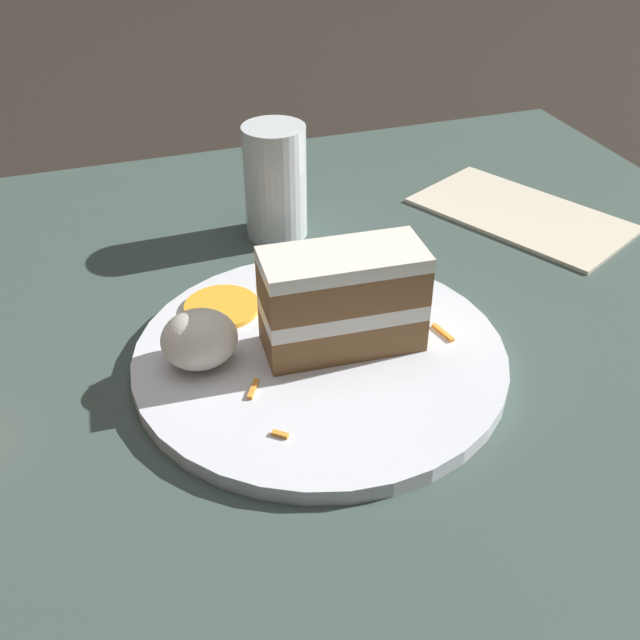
{
  "coord_description": "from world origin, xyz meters",
  "views": [
    {
      "loc": [
        0.18,
        0.5,
        0.4
      ],
      "look_at": [
        0.03,
        0.04,
        0.06
      ],
      "focal_mm": 42.0,
      "sensor_mm": 36.0,
      "label": 1
    }
  ],
  "objects_px": {
    "plate": "(320,357)",
    "cream_dollop": "(199,339)",
    "orange_garnish": "(222,307)",
    "drinking_glass": "(278,189)",
    "menu_card": "(521,214)",
    "cake_slice": "(343,300)"
  },
  "relations": [
    {
      "from": "cake_slice",
      "to": "orange_garnish",
      "type": "relative_size",
      "value": 1.98
    },
    {
      "from": "cream_dollop",
      "to": "drinking_glass",
      "type": "xyz_separation_m",
      "value": [
        -0.12,
        -0.21,
        0.01
      ]
    },
    {
      "from": "drinking_glass",
      "to": "menu_card",
      "type": "height_order",
      "value": "drinking_glass"
    },
    {
      "from": "cake_slice",
      "to": "cream_dollop",
      "type": "distance_m",
      "value": 0.12
    },
    {
      "from": "plate",
      "to": "cake_slice",
      "type": "distance_m",
      "value": 0.05
    },
    {
      "from": "plate",
      "to": "cream_dollop",
      "type": "height_order",
      "value": "cream_dollop"
    },
    {
      "from": "orange_garnish",
      "to": "menu_card",
      "type": "xyz_separation_m",
      "value": [
        -0.36,
        -0.09,
        -0.01
      ]
    },
    {
      "from": "menu_card",
      "to": "drinking_glass",
      "type": "bearing_deg",
      "value": 142.59
    },
    {
      "from": "cake_slice",
      "to": "cream_dollop",
      "type": "xyz_separation_m",
      "value": [
        0.11,
        -0.01,
        -0.02
      ]
    },
    {
      "from": "plate",
      "to": "menu_card",
      "type": "bearing_deg",
      "value": -149.23
    },
    {
      "from": "cake_slice",
      "to": "orange_garnish",
      "type": "height_order",
      "value": "cake_slice"
    },
    {
      "from": "plate",
      "to": "orange_garnish",
      "type": "xyz_separation_m",
      "value": [
        0.06,
        -0.08,
        0.01
      ]
    },
    {
      "from": "cream_dollop",
      "to": "orange_garnish",
      "type": "xyz_separation_m",
      "value": [
        -0.03,
        -0.07,
        -0.02
      ]
    },
    {
      "from": "drinking_glass",
      "to": "cake_slice",
      "type": "bearing_deg",
      "value": 87.24
    },
    {
      "from": "orange_garnish",
      "to": "drinking_glass",
      "type": "bearing_deg",
      "value": -123.24
    },
    {
      "from": "cake_slice",
      "to": "plate",
      "type": "bearing_deg",
      "value": -78.28
    },
    {
      "from": "orange_garnish",
      "to": "menu_card",
      "type": "height_order",
      "value": "orange_garnish"
    },
    {
      "from": "plate",
      "to": "menu_card",
      "type": "distance_m",
      "value": 0.34
    },
    {
      "from": "drinking_glass",
      "to": "menu_card",
      "type": "xyz_separation_m",
      "value": [
        -0.26,
        0.05,
        -0.05
      ]
    },
    {
      "from": "plate",
      "to": "menu_card",
      "type": "relative_size",
      "value": 1.33
    },
    {
      "from": "plate",
      "to": "drinking_glass",
      "type": "xyz_separation_m",
      "value": [
        -0.03,
        -0.23,
        0.04
      ]
    },
    {
      "from": "orange_garnish",
      "to": "menu_card",
      "type": "relative_size",
      "value": 0.29
    }
  ]
}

